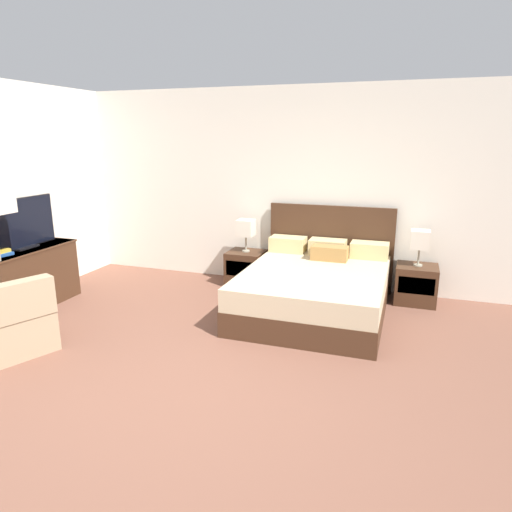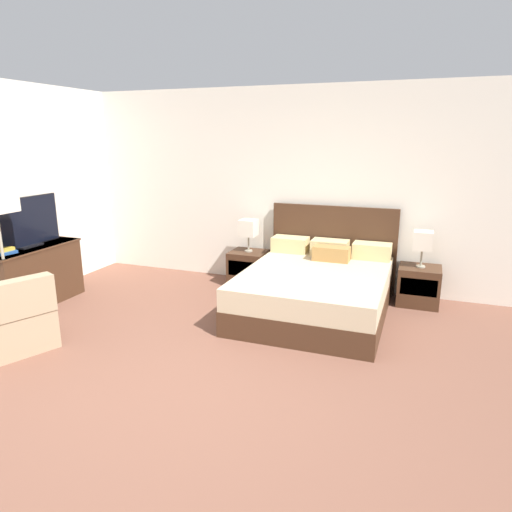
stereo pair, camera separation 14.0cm
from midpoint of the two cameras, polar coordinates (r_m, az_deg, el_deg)
ground_plane at (r=3.89m, az=-9.66°, el=-17.23°), size 9.66×9.66×0.00m
wall_back at (r=6.38m, az=3.84°, el=8.44°), size 7.35×0.06×2.71m
wall_left at (r=6.36m, az=-29.80°, el=6.54°), size 0.06×5.02×2.71m
bed at (r=5.50m, az=6.75°, el=-3.92°), size 1.69×2.03×1.15m
nightstand_left at (r=6.46m, az=-1.88°, el=-1.51°), size 0.50×0.46×0.48m
nightstand_right at (r=6.08m, az=18.74°, el=-3.36°), size 0.50×0.46×0.48m
table_lamp_left at (r=6.33m, az=-1.92°, el=3.46°), size 0.22×0.22×0.45m
table_lamp_right at (r=5.94m, az=19.19°, el=1.90°), size 0.22×0.22×0.45m
dresser at (r=6.27m, az=-27.18°, el=-2.32°), size 0.52×1.23×0.74m
tv at (r=6.13m, az=-27.85°, el=3.54°), size 0.18×0.97×0.60m
book_red_cover at (r=5.94m, az=-29.91°, el=0.23°), size 0.25×0.23×0.03m
armchair_by_window at (r=5.08m, az=-29.09°, el=-7.51°), size 0.90×0.90×0.76m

